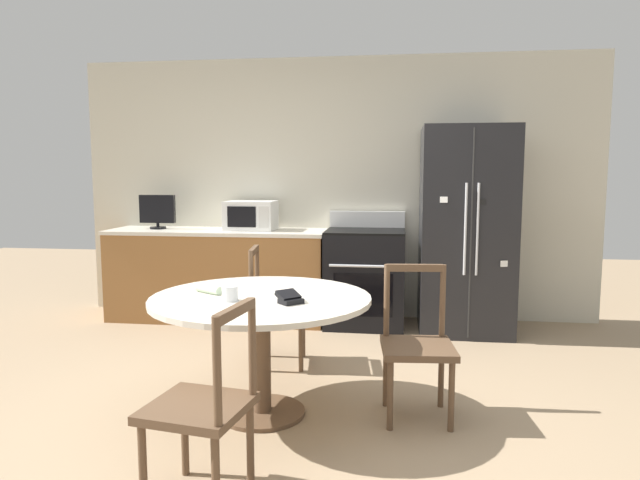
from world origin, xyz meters
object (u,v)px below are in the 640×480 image
Objects in this scene: countertop_tv at (157,211)px; dining_chair_near at (204,408)px; dining_chair_far at (275,308)px; dining_chair_right at (417,346)px; candle_glass at (230,295)px; wallet at (289,298)px; microwave at (251,215)px; refrigerator at (466,230)px; oven_range at (365,277)px.

countertop_tv is 0.40× the size of dining_chair_near.
dining_chair_far is 1.00× the size of dining_chair_right.
countertop_tv is at bearing -44.97° from dining_chair_right.
dining_chair_far is at bearing -40.73° from countertop_tv.
dining_chair_right is (2.52, -2.09, -0.65)m from countertop_tv.
candle_glass is 0.35m from wallet.
microwave reaches higher than wallet.
microwave reaches higher than dining_chair_near.
wallet is at bearing 14.50° from dining_chair_right.
dining_chair_right is at bearing 19.73° from wallet.
dining_chair_near is at bearing -63.56° from countertop_tv.
refrigerator is 2.08× the size of dining_chair_right.
dining_chair_near is at bearing -79.22° from microwave.
candle_glass is at bearing -124.96° from refrigerator.
refrigerator is 2.07m from microwave.
countertop_tv is (-3.01, 0.11, 0.14)m from refrigerator.
refrigerator is 3.90× the size of microwave.
countertop_tv is 2.98m from wallet.
refrigerator reaches higher than dining_chair_near.
dining_chair_near is (0.60, -3.16, -0.61)m from microwave.
dining_chair_right is (1.04, -0.82, 0.00)m from dining_chair_far.
oven_range is (-0.92, 0.06, -0.47)m from refrigerator.
refrigerator is 1.74× the size of oven_range.
oven_range is 6.19× the size of wallet.
dining_chair_far is at bearing -68.14° from microwave.
candle_glass is 0.53× the size of wallet.
dining_chair_right is 0.83m from wallet.
dining_chair_far and dining_chair_near have the same top height.
dining_chair_right is at bearing -104.05° from refrigerator.
oven_range reaches higher than dining_chair_near.
dining_chair_far reaches higher than candle_glass.
dining_chair_right reaches higher than wallet.
refrigerator is 5.17× the size of countertop_tv.
microwave is at bearing 20.08° from dining_chair_near.
countertop_tv is at bearing -178.07° from microwave.
refrigerator is 2.08× the size of dining_chair_far.
microwave is at bearing 176.23° from oven_range.
dining_chair_near is (1.56, -3.13, -0.65)m from countertop_tv.
dining_chair_right reaches higher than candle_glass.
dining_chair_far and dining_chair_right have the same top height.
wallet is (0.84, -2.38, -0.28)m from microwave.
oven_range is 1.20× the size of dining_chair_far.
refrigerator is at bearing -16.43° from dining_chair_near.
wallet is (0.24, 0.78, 0.32)m from dining_chair_near.
refrigerator is at bearing 55.04° from candle_glass.
oven_range is 2.09m from dining_chair_right.
candle_glass is at bearing 17.20° from dining_chair_near.
wallet is at bearing -118.51° from refrigerator.
dining_chair_far is at bearing -43.50° from dining_chair_right.
refrigerator reaches higher than oven_range.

